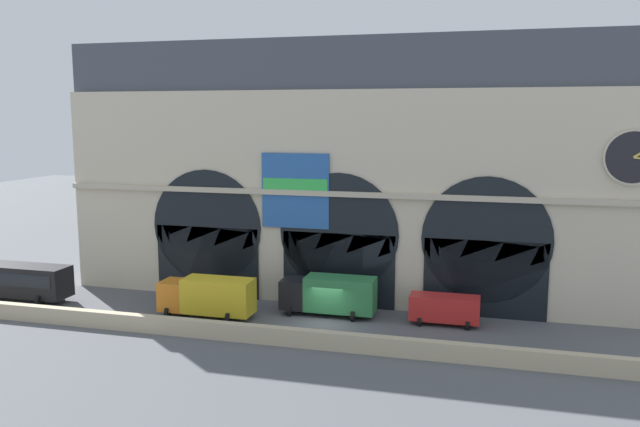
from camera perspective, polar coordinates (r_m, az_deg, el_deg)
The scene contains 7 objects.
ground_plane at distance 49.19m, azimuth 0.27°, elevation -9.83°, with size 200.00×200.00×0.00m, color #54565B.
quay_parapet_wall at distance 44.46m, azimuth -1.38°, elevation -11.04°, with size 90.00×0.70×1.24m, color #BCAD8C.
station_building at distance 54.30m, azimuth 2.35°, elevation 3.45°, with size 49.13×5.72×21.92m.
bus_westmost at distance 61.11m, azimuth -25.90°, elevation -5.29°, with size 11.00×3.25×3.10m.
box_truck_midwest at distance 51.21m, azimuth -9.95°, elevation -7.22°, with size 7.50×2.91×3.12m.
box_truck_center at distance 50.89m, azimuth 0.83°, elevation -7.19°, with size 7.50×2.91×3.12m.
van_mideast at distance 49.77m, azimuth 11.02°, elevation -8.27°, with size 5.20×2.48×2.20m.
Camera 1 is at (11.80, -45.11, 15.67)m, focal length 35.97 mm.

